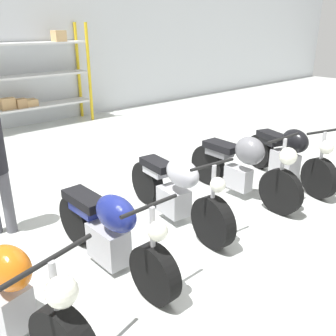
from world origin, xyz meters
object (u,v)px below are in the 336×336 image
at_px(motorcycle_blue, 110,231).
at_px(motorcycle_black, 288,155).
at_px(motorcycle_orange, 6,292).
at_px(motorcycle_silver, 176,190).
at_px(motorcycle_grey, 243,165).
at_px(shelving_rack, 24,77).

xyz_separation_m(motorcycle_blue, motorcycle_black, (3.44, 0.05, 0.02)).
bearing_deg(motorcycle_orange, motorcycle_black, 80.18).
xyz_separation_m(motorcycle_orange, motorcycle_silver, (2.32, 0.49, 0.02)).
distance_m(motorcycle_silver, motorcycle_black, 2.27).
bearing_deg(motorcycle_blue, motorcycle_grey, 92.58).
relative_size(motorcycle_blue, motorcycle_silver, 0.97).
height_order(shelving_rack, motorcycle_grey, shelving_rack).
relative_size(motorcycle_orange, motorcycle_silver, 0.96).
height_order(shelving_rack, motorcycle_black, shelving_rack).
bearing_deg(motorcycle_black, motorcycle_grey, -78.80).
bearing_deg(shelving_rack, motorcycle_silver, -94.98).
distance_m(shelving_rack, motorcycle_black, 6.36).
height_order(motorcycle_silver, motorcycle_grey, motorcycle_grey).
relative_size(shelving_rack, motorcycle_orange, 1.62).
bearing_deg(shelving_rack, motorcycle_orange, -114.04).
bearing_deg(shelving_rack, motorcycle_black, -73.89).
distance_m(motorcycle_silver, motorcycle_grey, 1.22).
xyz_separation_m(motorcycle_orange, motorcycle_grey, (3.53, 0.37, 0.09)).
bearing_deg(motorcycle_silver, motorcycle_grey, 91.29).
xyz_separation_m(motorcycle_orange, motorcycle_black, (4.58, 0.28, 0.03)).
distance_m(motorcycle_grey, motorcycle_black, 1.05).
bearing_deg(motorcycle_orange, motorcycle_silver, 88.57).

